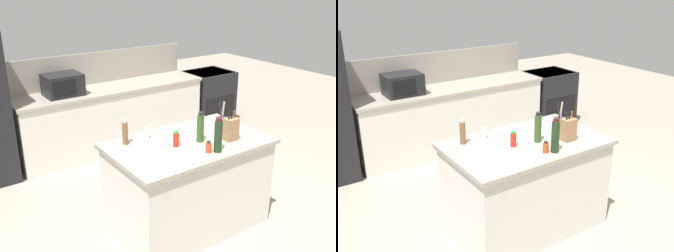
% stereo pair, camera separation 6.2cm
% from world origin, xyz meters
% --- Properties ---
extents(ground_plane, '(14.00, 14.00, 0.00)m').
position_xyz_m(ground_plane, '(0.00, 0.00, 0.00)').
color(ground_plane, gray).
extents(back_counter_run, '(2.82, 0.66, 0.94)m').
position_xyz_m(back_counter_run, '(0.30, 2.20, 0.47)').
color(back_counter_run, beige).
rests_on(back_counter_run, ground_plane).
extents(wall_backsplash, '(2.78, 0.03, 0.46)m').
position_xyz_m(wall_backsplash, '(0.30, 2.52, 1.17)').
color(wall_backsplash, gray).
rests_on(wall_backsplash, back_counter_run).
extents(kitchen_island, '(1.54, 0.94, 0.94)m').
position_xyz_m(kitchen_island, '(0.00, 0.00, 0.47)').
color(kitchen_island, beige).
rests_on(kitchen_island, ground_plane).
extents(range_oven, '(0.76, 0.65, 0.92)m').
position_xyz_m(range_oven, '(2.13, 2.20, 0.47)').
color(range_oven, black).
rests_on(range_oven, ground_plane).
extents(microwave, '(0.49, 0.39, 0.29)m').
position_xyz_m(microwave, '(-0.41, 2.20, 1.08)').
color(microwave, black).
rests_on(microwave, back_counter_run).
extents(knife_block, '(0.13, 0.10, 0.29)m').
position_xyz_m(knife_block, '(0.36, -0.19, 1.05)').
color(knife_block, '#936B47').
rests_on(knife_block, kitchen_island).
extents(utensil_crock, '(0.12, 0.12, 0.32)m').
position_xyz_m(utensil_crock, '(0.43, 0.01, 1.02)').
color(utensil_crock, '#333D4C').
rests_on(utensil_crock, kitchen_island).
extents(spice_jar_paprika, '(0.05, 0.05, 0.11)m').
position_xyz_m(spice_jar_paprika, '(-0.01, -0.29, 0.99)').
color(spice_jar_paprika, '#B73D1E').
rests_on(spice_jar_paprika, kitchen_island).
extents(salt_shaker, '(0.05, 0.05, 0.11)m').
position_xyz_m(salt_shaker, '(-0.29, 0.30, 0.99)').
color(salt_shaker, silver).
rests_on(salt_shaker, kitchen_island).
extents(wine_bottle, '(0.07, 0.07, 0.33)m').
position_xyz_m(wine_bottle, '(0.07, -0.33, 1.09)').
color(wine_bottle, black).
rests_on(wine_bottle, kitchen_island).
extents(hot_sauce_bottle, '(0.06, 0.06, 0.15)m').
position_xyz_m(hot_sauce_bottle, '(-0.17, -0.02, 1.01)').
color(hot_sauce_bottle, red).
rests_on(hot_sauce_bottle, kitchen_island).
extents(pepper_grinder, '(0.05, 0.05, 0.24)m').
position_xyz_m(pepper_grinder, '(-0.53, 0.30, 1.06)').
color(pepper_grinder, brown).
rests_on(pepper_grinder, kitchen_island).
extents(olive_oil_bottle, '(0.07, 0.07, 0.30)m').
position_xyz_m(olive_oil_bottle, '(0.09, -0.06, 1.08)').
color(olive_oil_bottle, '#2D4C1E').
rests_on(olive_oil_bottle, kitchen_island).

